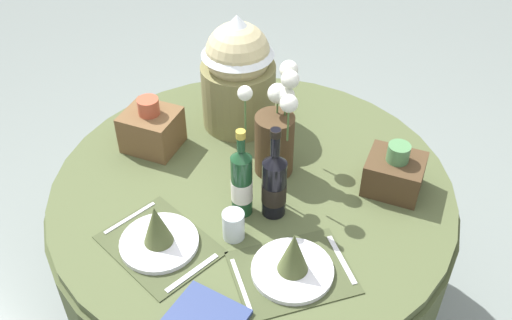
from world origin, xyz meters
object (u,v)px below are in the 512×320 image
Objects in this scene: flower_vase at (276,131)px; gift_tub_back_left at (238,68)px; place_setting_left at (158,235)px; place_setting_right at (293,262)px; woven_basket_side_right at (394,172)px; dining_table at (252,213)px; wine_bottle_right at (274,184)px; tumbler_near_left at (233,225)px; book_on_table at (207,318)px; woven_basket_side_left at (152,128)px; wine_bottle_left at (242,182)px.

gift_tub_back_left is at bearing 137.45° from flower_vase.
gift_tub_back_left is at bearing 92.57° from place_setting_left.
woven_basket_side_right is (0.19, 0.47, 0.02)m from place_setting_right.
place_setting_right is at bearing -62.95° from flower_vase.
dining_table is 0.30m from wine_bottle_right.
wine_bottle_right is at bearing 62.68° from tumbler_near_left.
book_on_table is at bearing -36.53° from place_setting_left.
tumbler_near_left is at bearing -33.27° from woven_basket_side_left.
dining_table is at bearing -7.75° from woven_basket_side_left.
gift_tub_back_left is at bearing 116.20° from book_on_table.
tumbler_near_left is at bearing 108.53° from book_on_table.
wine_bottle_left is (0.17, 0.23, 0.08)m from place_setting_left.
flower_vase is at bearing 102.64° from book_on_table.
woven_basket_side_left is at bearing 156.70° from wine_bottle_left.
book_on_table is 1.07× the size of woven_basket_side_right.
wine_bottle_left is 3.36× the size of tumbler_near_left.
place_setting_left is 1.06× the size of flower_vase.
flower_vase is at bearing 117.05° from place_setting_right.
flower_vase reaches higher than book_on_table.
gift_tub_back_left reaches higher than woven_basket_side_left.
woven_basket_side_right is (0.60, 0.52, 0.02)m from place_setting_left.
place_setting_right is 4.43× the size of tumbler_near_left.
place_setting_right is (0.25, -0.31, 0.19)m from dining_table.
wine_bottle_right is 1.68× the size of book_on_table.
place_setting_right is 0.96× the size of gift_tub_back_left.
book_on_table is (0.25, -0.18, -0.04)m from place_setting_left.
place_setting_right is 1.10× the size of flower_vase.
place_setting_left is 4.30× the size of tumbler_near_left.
place_setting_left is 1.25× the size of wine_bottle_right.
gift_tub_back_left is at bearing 48.03° from woven_basket_side_left.
place_setting_left reaches higher than dining_table.
woven_basket_side_right is (0.42, 0.29, -0.06)m from wine_bottle_left.
wine_bottle_right reaches higher than dining_table.
dining_table is 3.57× the size of flower_vase.
book_on_table is 0.79m from woven_basket_side_right.
wine_bottle_left is 0.44m from book_on_table.
gift_tub_back_left reaches higher than place_setting_right.
tumbler_near_left is 0.57m from woven_basket_side_right.
woven_basket_side_left is 0.87m from woven_basket_side_right.
flower_vase is 0.32m from gift_tub_back_left.
wine_bottle_left is 1.64× the size of book_on_table.
dining_table is 3.11× the size of gift_tub_back_left.
woven_basket_side_right is (0.40, 0.40, 0.02)m from tumbler_near_left.
place_setting_right is at bearing -54.77° from gift_tub_back_left.
book_on_table is 0.97× the size of woven_basket_side_left.
place_setting_left is at bearing -172.63° from place_setting_right.
wine_bottle_left is at bearing -81.45° from dining_table.
book_on_table is (0.06, -0.30, -0.04)m from tumbler_near_left.
place_setting_left is 0.31m from book_on_table.
woven_basket_side_right reaches higher than place_setting_left.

